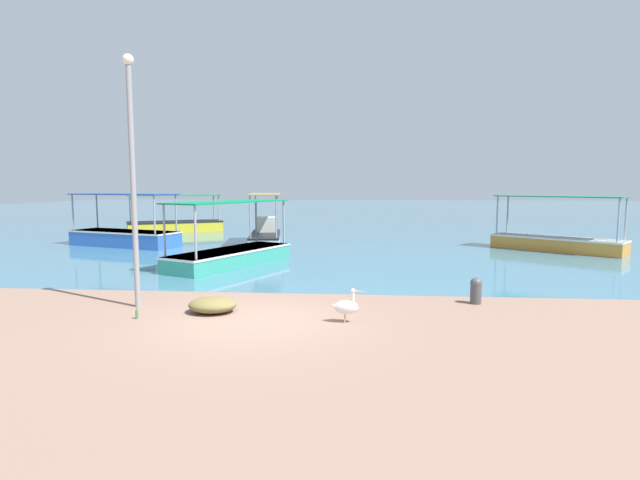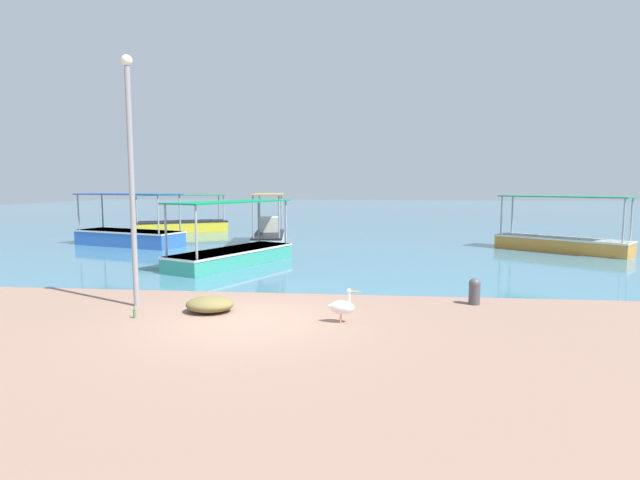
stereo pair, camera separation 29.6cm
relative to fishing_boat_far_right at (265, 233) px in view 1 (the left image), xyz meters
The scene contains 12 objects.
ground 15.18m from the fishing_boat_far_right, 80.34° to the right, with size 120.00×120.00×0.00m, color #8F6C5B.
harbor_water 33.15m from the fishing_boat_far_right, 85.60° to the left, with size 110.00×90.00×0.00m, color teal.
fishing_boat_far_right is the anchor object (origin of this frame).
fishing_boat_near_right 7.23m from the fishing_boat_far_right, 168.40° to the right, with size 6.20×3.61×2.69m.
fishing_boat_far_left 9.46m from the fishing_boat_far_right, 140.26° to the left, with size 6.27×4.57×2.49m.
fishing_boat_center 14.50m from the fishing_boat_far_right, ahead, with size 5.58×4.91×2.62m.
fishing_boat_near_left 7.01m from the fishing_boat_far_right, 90.17° to the right, with size 4.06×6.10×2.51m.
pelican 15.66m from the fishing_boat_far_right, 72.14° to the right, with size 0.80×0.31×0.80m.
lamp_post 14.19m from the fishing_boat_far_right, 92.68° to the right, with size 0.28×0.28×6.37m.
mooring_bollard 15.18m from the fishing_boat_far_right, 57.38° to the right, with size 0.31×0.31×0.71m.
net_pile 14.35m from the fishing_boat_far_right, 84.15° to the right, with size 1.20×1.02×0.38m, color olive.
glass_bottle 15.02m from the fishing_boat_far_right, 90.55° to the right, with size 0.07×0.07×0.27m.
Camera 1 is at (2.61, -11.16, 3.16)m, focal length 28.00 mm.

